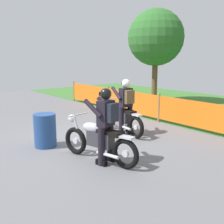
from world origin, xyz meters
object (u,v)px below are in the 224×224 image
rider_trailing (126,104)px  motorcycle_lead (98,140)px  oil_drum (45,130)px  motorcycle_trailing (121,117)px  rider_lead (106,122)px

rider_trailing → motorcycle_lead: bearing=128.7°
oil_drum → motorcycle_lead: bearing=16.5°
motorcycle_trailing → rider_lead: 2.57m
motorcycle_lead → oil_drum: size_ratio=2.39×
motorcycle_lead → oil_drum: (-1.70, -0.50, -0.05)m
motorcycle_lead → rider_trailing: 2.32m
rider_trailing → motorcycle_trailing: bearing=0.5°
rider_lead → rider_trailing: same height
motorcycle_lead → rider_trailing: rider_trailing is taller
motorcycle_lead → oil_drum: motorcycle_lead is taller
motorcycle_lead → oil_drum: 1.77m
motorcycle_trailing → rider_lead: size_ratio=1.27×
rider_lead → rider_trailing: 2.36m
motorcycle_trailing → rider_lead: rider_lead is taller
motorcycle_trailing → oil_drum: bearing=90.5°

